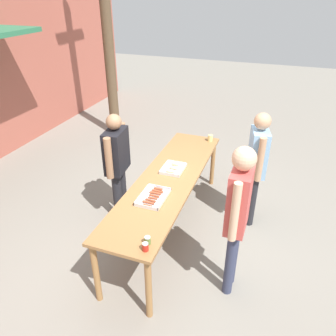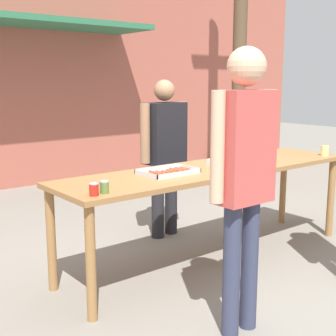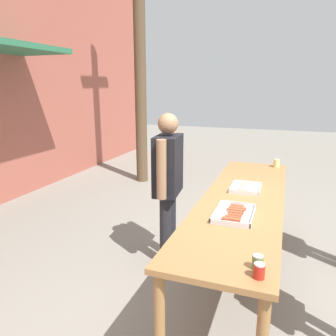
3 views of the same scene
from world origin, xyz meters
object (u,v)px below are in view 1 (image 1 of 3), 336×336
condiment_jar_mustard (145,247)px  person_customer_with_cup (257,160)px  person_customer_holding_hotdog (238,210)px  beer_cup (210,138)px  person_server_behind_table (117,159)px  condiment_jar_ketchup (147,240)px  utility_pole (105,5)px  food_tray_buns (173,169)px  food_tray_sausages (153,197)px

condiment_jar_mustard → person_customer_with_cup: (1.94, -0.80, 0.11)m
person_customer_holding_hotdog → person_customer_with_cup: person_customer_holding_hotdog is taller
beer_cup → person_server_behind_table: (-1.26, 1.04, 0.05)m
condiment_jar_mustard → person_customer_holding_hotdog: person_customer_holding_hotdog is taller
condiment_jar_mustard → condiment_jar_ketchup: size_ratio=1.00×
beer_cup → condiment_jar_mustard: bearing=-179.8°
person_customer_holding_hotdog → person_customer_with_cup: 1.33m
condiment_jar_ketchup → person_customer_holding_hotdog: person_customer_holding_hotdog is taller
person_server_behind_table → person_customer_with_cup: person_customer_with_cup is taller
condiment_jar_mustard → utility_pole: bearing=32.0°
food_tray_buns → person_customer_with_cup: person_customer_with_cup is taller
person_server_behind_table → person_customer_holding_hotdog: (-0.81, -1.81, 0.15)m
food_tray_buns → utility_pole: bearing=41.9°
food_tray_buns → condiment_jar_ketchup: size_ratio=4.21×
condiment_jar_mustard → person_customer_holding_hotdog: bearing=-51.1°
food_tray_sausages → condiment_jar_mustard: bearing=-162.6°
food_tray_buns → beer_cup: (1.11, -0.26, 0.03)m
beer_cup → food_tray_buns: bearing=166.9°
beer_cup → person_server_behind_table: bearing=140.5°
condiment_jar_ketchup → person_customer_with_cup: size_ratio=0.05×
person_customer_with_cup → person_server_behind_table: bearing=-87.5°
person_customer_holding_hotdog → condiment_jar_mustard: bearing=-50.6°
condiment_jar_ketchup → utility_pole: bearing=32.4°
condiment_jar_mustard → beer_cup: size_ratio=0.83×
condiment_jar_ketchup → person_server_behind_table: 1.68m
person_customer_holding_hotdog → food_tray_sausages: bearing=-102.2°
person_server_behind_table → utility_pole: bearing=23.3°
person_customer_with_cup → beer_cup: bearing=-145.3°
person_server_behind_table → utility_pole: utility_pole is taller
condiment_jar_ketchup → beer_cup: (2.59, -0.01, 0.01)m
beer_cup → utility_pole: utility_pole is taller
condiment_jar_ketchup → person_server_behind_table: person_server_behind_table is taller
food_tray_buns → beer_cup: beer_cup is taller
condiment_jar_ketchup → beer_cup: bearing=-0.2°
condiment_jar_ketchup → utility_pole: utility_pole is taller
person_server_behind_table → food_tray_sausages: bearing=-132.5°
food_tray_buns → person_customer_holding_hotdog: bearing=-133.0°
condiment_jar_mustard → beer_cup: bearing=0.2°
condiment_jar_ketchup → beer_cup: 2.59m
beer_cup → utility_pole: size_ratio=0.02×
condiment_jar_mustard → utility_pole: 5.26m
person_customer_holding_hotdog → person_customer_with_cup: (1.33, -0.05, -0.09)m
condiment_jar_mustard → beer_cup: beer_cup is taller
food_tray_buns → person_customer_with_cup: (0.37, -1.07, 0.14)m
food_tray_sausages → beer_cup: (1.83, -0.26, 0.04)m
beer_cup → person_customer_holding_hotdog: bearing=-159.6°
utility_pole → food_tray_sausages: bearing=-144.9°
person_server_behind_table → condiment_jar_mustard: bearing=-149.8°
condiment_jar_ketchup → person_server_behind_table: size_ratio=0.05×
food_tray_buns → utility_pole: utility_pole is taller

